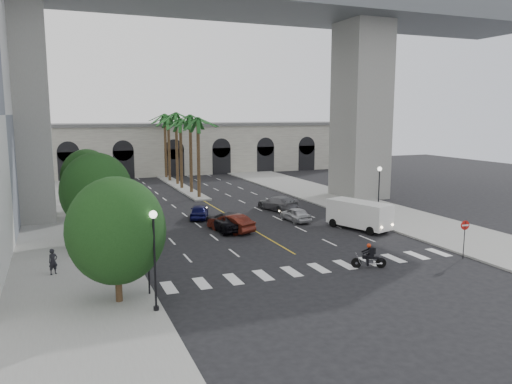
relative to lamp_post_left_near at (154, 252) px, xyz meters
name	(u,v)px	position (x,y,z in m)	size (l,w,h in m)	color
ground	(308,262)	(11.40, 5.00, -3.22)	(140.00, 140.00, 0.00)	black
sidewalk_left	(70,232)	(-3.60, 20.00, -3.15)	(8.00, 100.00, 0.15)	gray
sidewalk_right	(367,208)	(26.40, 20.00, -3.15)	(8.00, 100.00, 0.15)	gray
median	(180,186)	(11.40, 43.00, -3.12)	(2.00, 24.00, 0.20)	gray
pier_building	(156,148)	(11.40, 60.00, 1.04)	(71.00, 10.50, 8.50)	silver
bridge	(243,33)	(14.82, 27.00, 15.29)	(75.00, 13.00, 26.00)	gray
palm_a	(198,122)	(11.40, 33.00, 5.88)	(3.20, 3.20, 10.30)	#47331E
palm_b	(190,119)	(11.50, 37.00, 6.15)	(3.20, 3.20, 10.60)	#47331E
palm_c	(180,123)	(11.20, 41.00, 5.69)	(3.20, 3.20, 10.10)	#47331E
palm_d	(176,117)	(11.55, 45.00, 6.43)	(3.20, 3.20, 10.90)	#47331E
palm_e	(168,120)	(11.30, 49.00, 5.97)	(3.20, 3.20, 10.40)	#47331E
palm_f	(165,118)	(11.60, 53.00, 6.24)	(3.20, 3.20, 10.70)	#47331E
street_tree_near	(116,231)	(-1.60, 2.00, 0.80)	(5.20, 5.20, 6.89)	#382616
street_tree_mid	(96,192)	(-1.60, 15.00, 0.99)	(5.44, 5.44, 7.21)	#382616
street_tree_far	(87,177)	(-1.60, 27.00, 0.68)	(5.04, 5.04, 6.68)	#382616
lamp_post_left_near	(154,252)	(0.00, 0.00, 0.00)	(0.40, 0.40, 5.35)	black
lamp_post_left_far	(111,192)	(0.00, 21.00, 0.00)	(0.40, 0.40, 5.35)	black
lamp_post_right	(379,190)	(22.80, 13.00, 0.00)	(0.40, 0.40, 5.35)	black
traffic_signal_near	(148,253)	(0.10, 2.50, -0.71)	(0.25, 0.18, 3.65)	black
traffic_signal_far	(137,236)	(0.10, 6.50, -0.71)	(0.25, 0.18, 3.65)	black
motorcycle_rider	(370,257)	(14.53, 2.28, -2.47)	(2.18, 1.00, 1.67)	black
car_a	(296,214)	(16.43, 17.10, -2.55)	(1.59, 3.94, 1.34)	#ACADB1
car_b	(231,223)	(9.36, 15.41, -2.46)	(1.62, 4.64, 1.53)	#4E180F
car_c	(228,221)	(9.32, 16.16, -2.45)	(2.57, 5.58, 1.55)	black
car_d	(278,203)	(17.09, 22.71, -2.46)	(2.12, 5.22, 1.51)	#5E5E62
car_e	(199,212)	(8.26, 21.65, -2.52)	(1.65, 4.09, 1.39)	#0E0F43
cargo_van	(360,214)	(20.13, 11.98, -1.84)	(3.87, 6.20, 2.48)	white
pedestrian_a	(53,262)	(-4.87, 8.20, -2.26)	(0.59, 0.39, 1.63)	black
pedestrian_b	(86,243)	(-2.72, 11.80, -2.15)	(0.90, 0.70, 1.85)	black
do_not_enter_sign	(465,231)	(21.90, 1.64, -1.24)	(0.67, 0.14, 2.73)	black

